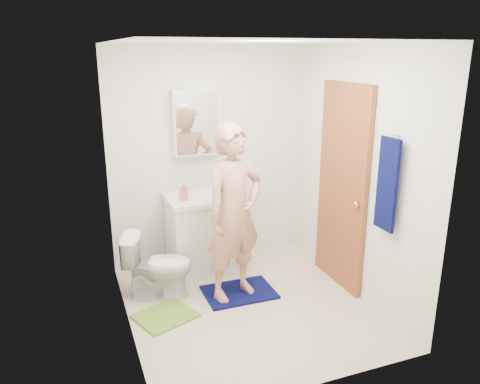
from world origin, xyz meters
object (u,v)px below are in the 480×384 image
at_px(vanity_cabinet, 204,235).
at_px(toilet, 158,266).
at_px(soap_dispenser, 184,191).
at_px(towel, 387,185).
at_px(medicine_cabinet, 196,123).
at_px(toothbrush_cup, 225,185).
at_px(man, 234,213).

distance_m(vanity_cabinet, toilet, 0.74).
bearing_deg(soap_dispenser, towel, -45.43).
relative_size(medicine_cabinet, towel, 0.87).
xyz_separation_m(towel, toothbrush_cup, (-0.89, 1.62, -0.35)).
height_order(vanity_cabinet, towel, towel).
distance_m(toilet, man, 0.92).
xyz_separation_m(soap_dispenser, toothbrush_cup, (0.52, 0.19, -0.04)).
height_order(soap_dispenser, man, man).
distance_m(towel, toilet, 2.27).
height_order(towel, toothbrush_cup, towel).
xyz_separation_m(vanity_cabinet, toilet, (-0.60, -0.43, -0.07)).
relative_size(towel, man, 0.47).
bearing_deg(vanity_cabinet, soap_dispenser, -165.73).
bearing_deg(vanity_cabinet, medicine_cabinet, 90.00).
bearing_deg(soap_dispenser, medicine_cabinet, 51.32).
bearing_deg(towel, medicine_cabinet, 124.61).
bearing_deg(medicine_cabinet, man, -84.15).
height_order(medicine_cabinet, soap_dispenser, medicine_cabinet).
distance_m(towel, man, 1.40).
height_order(towel, soap_dispenser, towel).
relative_size(soap_dispenser, toothbrush_cup, 1.35).
bearing_deg(toothbrush_cup, soap_dispenser, -159.48).
bearing_deg(towel, soap_dispenser, 134.57).
relative_size(vanity_cabinet, toilet, 1.21).
distance_m(medicine_cabinet, soap_dispenser, 0.75).
bearing_deg(toothbrush_cup, medicine_cabinet, 163.08).
distance_m(toothbrush_cup, man, 0.85).
height_order(medicine_cabinet, toothbrush_cup, medicine_cabinet).
relative_size(towel, toilet, 1.21).
xyz_separation_m(towel, toilet, (-1.78, 1.05, -0.92)).
bearing_deg(medicine_cabinet, towel, -55.39).
height_order(medicine_cabinet, man, medicine_cabinet).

